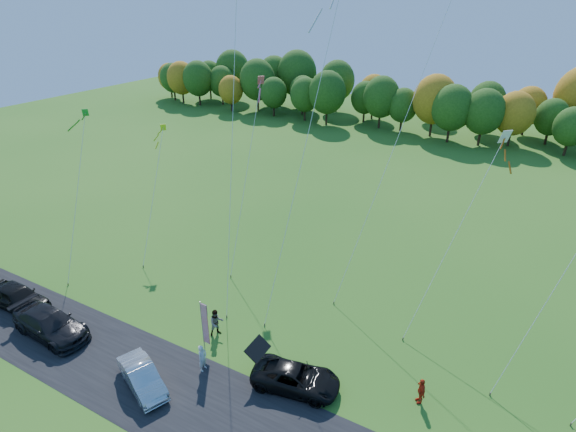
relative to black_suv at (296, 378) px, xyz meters
The scene contains 19 objects.
ground 4.06m from the black_suv, behind, with size 160.00×160.00×0.00m, color #275E19.
asphalt_strip 5.44m from the black_suv, 137.63° to the right, with size 90.00×6.00×0.01m, color black.
tree_line 55.51m from the black_suv, 94.12° to the left, with size 116.00×12.00×10.00m, color #1E4711, non-canonical shape.
black_suv is the anchor object (origin of this frame).
silver_sedan 8.54m from the black_suv, 151.53° to the right, with size 1.45×4.17×1.37m, color #B9B9BE.
dark_truck_a 16.28m from the black_suv, 166.82° to the right, with size 2.35×5.77×1.67m, color black.
dark_truck_b 20.65m from the black_suv, behind, with size 2.01×5.00×1.71m, color black.
person_tailgate_a 5.55m from the black_suv, 164.99° to the right, with size 0.63×0.42×1.74m, color silver.
person_tailgate_b 6.65m from the black_suv, 167.71° to the left, with size 0.91×0.71×1.88m, color gray.
person_east 6.73m from the black_suv, 20.02° to the left, with size 0.94×0.39×1.60m, color red.
feather_flag 6.21m from the black_suv, behind, with size 0.51×0.09×3.83m.
kite_delta_blue 18.38m from the black_suv, 138.65° to the left, with size 4.38×9.66×30.98m.
kite_parafoil_orange 17.80m from the black_suv, 85.56° to the left, with size 6.28×11.46×25.08m.
kite_delta_red 14.31m from the black_suv, 113.90° to the left, with size 2.83×9.77×23.10m.
kite_parafoil_rainbow 15.41m from the black_suv, 32.50° to the left, with size 5.46×6.18×15.04m.
kite_diamond_yellow 20.18m from the black_suv, 154.88° to the left, with size 3.13×7.30×10.20m.
kite_diamond_green 21.16m from the black_suv, behind, with size 1.52×5.71×12.51m.
kite_diamond_white 12.75m from the black_suv, 60.10° to the left, with size 3.80×7.37×12.90m.
kite_diamond_pink 16.48m from the black_suv, 132.96° to the left, with size 2.26×8.40×14.35m.
Camera 1 is at (12.45, -16.68, 19.68)m, focal length 28.00 mm.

